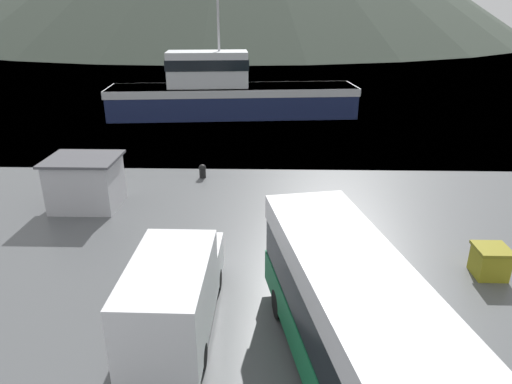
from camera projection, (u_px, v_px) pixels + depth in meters
name	position (u px, v px, depth m)	size (l,w,h in m)	color
water_surface	(276.00, 40.00, 137.97)	(240.00, 240.00, 0.00)	#475B6B
tour_bus	(363.00, 340.00, 10.16)	(4.45, 10.57, 3.40)	#146B3D
delivery_van	(175.00, 291.00, 12.91)	(2.15, 5.89, 2.54)	silver
fishing_boat	(228.00, 92.00, 39.49)	(21.60, 6.68, 10.20)	#19234C
storage_bin	(490.00, 261.00, 15.92)	(1.14, 1.14, 1.10)	olive
dock_kiosk	(86.00, 182.00, 21.33)	(3.25, 2.72, 2.41)	#B2B2B7
mooring_bollard	(203.00, 171.00, 25.33)	(0.41, 0.41, 0.76)	black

